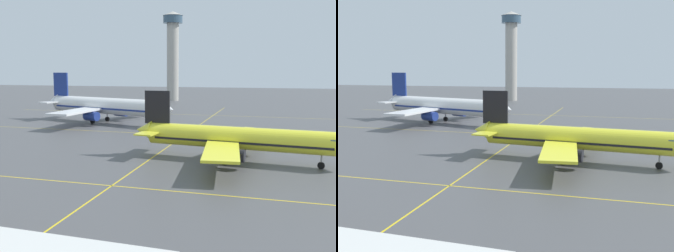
{
  "view_description": "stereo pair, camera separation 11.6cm",
  "coord_description": "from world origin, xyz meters",
  "views": [
    {
      "loc": [
        18.01,
        -4.9,
        13.2
      ],
      "look_at": [
        1.6,
        53.01,
        4.52
      ],
      "focal_mm": 41.12,
      "sensor_mm": 36.0,
      "label": 1
    },
    {
      "loc": [
        18.12,
        -4.87,
        13.2
      ],
      "look_at": [
        1.6,
        53.01,
        4.52
      ],
      "focal_mm": 41.12,
      "sensor_mm": 36.0,
      "label": 2
    }
  ],
  "objects": [
    {
      "name": "airliner_second_row",
      "position": [
        12.56,
        50.67,
        3.46
      ],
      "size": [
        32.63,
        28.01,
        10.14
      ],
      "color": "yellow",
      "rests_on": "ground"
    },
    {
      "name": "taxiway_markings",
      "position": [
        0.0,
        53.07,
        0.0
      ],
      "size": [
        131.1,
        161.53,
        0.01
      ],
      "color": "yellow",
      "rests_on": "ground"
    },
    {
      "name": "airliner_third_row",
      "position": [
        -24.0,
        84.13,
        4.33
      ],
      "size": [
        40.07,
        34.19,
        12.68
      ],
      "color": "white",
      "rests_on": "ground"
    },
    {
      "name": "control_tower",
      "position": [
        -26.61,
        160.21,
        22.33
      ],
      "size": [
        8.82,
        8.82,
        38.56
      ],
      "color": "#ADA89E",
      "rests_on": "ground"
    }
  ]
}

